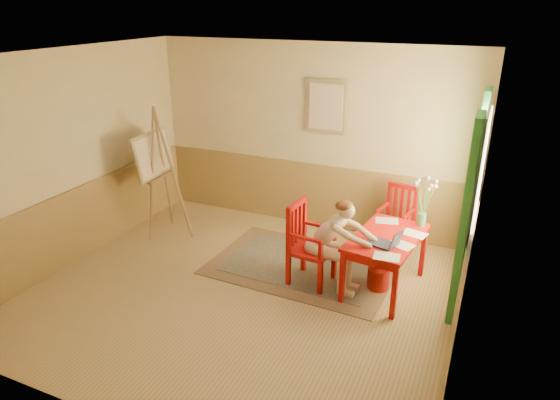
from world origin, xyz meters
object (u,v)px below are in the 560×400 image
at_px(chair_back, 396,220).
at_px(easel, 156,160).
at_px(figure, 333,240).
at_px(table, 386,243).
at_px(chair_left, 308,244).
at_px(laptop, 386,242).

height_order(chair_back, easel, easel).
bearing_deg(easel, chair_back, 12.82).
bearing_deg(figure, table, 22.53).
bearing_deg(figure, chair_left, 175.83).
bearing_deg(chair_back, table, -85.49).
xyz_separation_m(figure, laptop, (0.64, -0.01, 0.11)).
bearing_deg(easel, chair_left, -10.36).
height_order(chair_back, laptop, chair_back).
bearing_deg(table, chair_left, -166.32).
relative_size(figure, easel, 0.61).
relative_size(table, chair_back, 1.31).
relative_size(chair_back, laptop, 2.26).
distance_m(table, figure, 0.64).
relative_size(chair_left, chair_back, 1.09).
xyz_separation_m(chair_left, easel, (-2.58, 0.47, 0.63)).
bearing_deg(chair_left, chair_back, 56.17).
distance_m(chair_left, easel, 2.69).
xyz_separation_m(chair_left, chair_back, (0.84, 1.25, -0.04)).
distance_m(table, chair_back, 1.04).
relative_size(figure, laptop, 2.77).
bearing_deg(chair_left, easel, 169.64).
bearing_deg(table, easel, 175.94).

